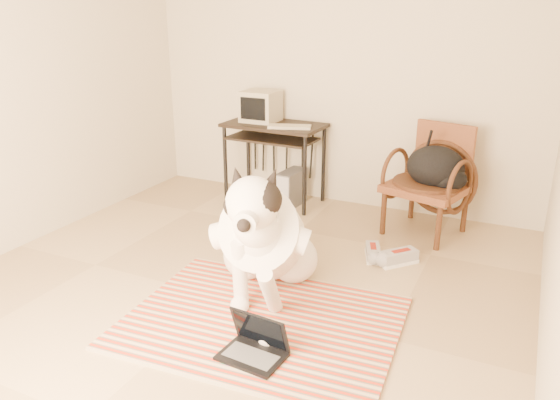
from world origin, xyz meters
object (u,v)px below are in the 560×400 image
Objects in this scene: dog at (265,239)px; computer_desk at (274,135)px; crt_monitor at (260,106)px; backpack at (438,169)px; rattan_chair at (430,180)px; laptop at (255,345)px; pc_tower at (291,188)px.

computer_desk is at bearing 114.21° from dog.
crt_monitor is 1.87m from backpack.
rattan_chair is (0.80, 1.64, 0.06)m from dog.
computer_desk is (-1.08, 2.45, 0.62)m from laptop.
backpack is (1.44, -0.14, 0.43)m from pc_tower.
laptop is 2.40m from backpack.
dog is 3.53× the size of laptop.
computer_desk reaches higher than laptop.
crt_monitor is at bearing 162.94° from computer_desk.
pc_tower is 1.51m from backpack.
crt_monitor is (-0.17, 0.05, 0.27)m from computer_desk.
dog is 1.82m from pc_tower.
dog is 2.12m from crt_monitor.
crt_monitor is at bearing 118.02° from dog.
backpack is (0.86, 1.57, 0.19)m from dog.
crt_monitor is 0.36× the size of rattan_chair.
dog is at bearing -65.79° from computer_desk.
dog reaches higher than pc_tower.
rattan_chair reaches higher than laptop.
rattan_chair is (0.51, 2.33, 0.40)m from laptop.
backpack is (0.57, 2.27, 0.53)m from laptop.
computer_desk is at bearing 173.83° from backpack.
rattan_chair is at bearing 135.45° from backpack.
computer_desk is 0.56m from pc_tower.
rattan_chair reaches higher than computer_desk.
laptop is 2.42m from rattan_chair.
pc_tower is (-0.58, 1.71, -0.23)m from dog.
computer_desk is 1.05× the size of rattan_chair.
dog is 2.60× the size of backpack.
dog is 1.82m from rattan_chair.
pc_tower is at bearing 176.82° from rattan_chair.
computer_desk is 1.92× the size of backpack.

